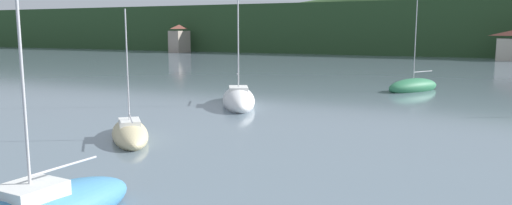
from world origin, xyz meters
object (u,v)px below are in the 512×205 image
at_px(shore_building_west, 179,39).
at_px(sailboat_far_0, 413,87).
at_px(sailboat_mid_10, 130,133).
at_px(sailboat_mid_5, 239,99).

bearing_deg(shore_building_west, sailboat_far_0, -40.56).
relative_size(shore_building_west, sailboat_far_0, 0.76).
xyz_separation_m(sailboat_far_0, sailboat_mid_10, (-10.57, -27.99, -0.06)).
distance_m(shore_building_west, sailboat_far_0, 85.96).
xyz_separation_m(sailboat_far_0, sailboat_mid_5, (-10.80, -15.16, 0.09)).
distance_m(shore_building_west, sailboat_mid_10, 100.16).
height_order(shore_building_west, sailboat_mid_5, sailboat_mid_5).
xyz_separation_m(shore_building_west, sailboat_mid_5, (54.46, -71.02, -2.92)).
distance_m(sailboat_mid_5, sailboat_mid_10, 12.83).
bearing_deg(sailboat_mid_10, sailboat_far_0, -64.40).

